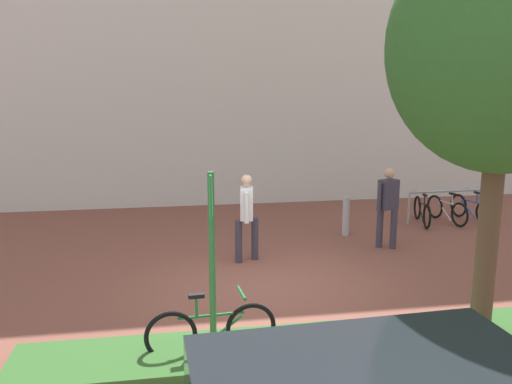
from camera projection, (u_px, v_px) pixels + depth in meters
ground_plane at (270, 288)px, 8.93m from camera, size 60.00×60.00×0.00m
building_facade at (223, 28)px, 14.90m from camera, size 28.00×1.20×10.00m
planter_strip at (295, 348)px, 6.72m from camera, size 7.00×1.10×0.16m
tree_sidewalk at (505, 47)px, 6.45m from camera, size 2.89×2.89×5.45m
parking_sign_post at (212, 240)px, 6.26m from camera, size 0.08×0.36×2.39m
bike_at_sign at (212, 330)px, 6.62m from camera, size 1.68×0.42×0.86m
bike_rack_cluster at (447, 209)px, 13.23m from camera, size 2.11×1.58×0.83m
bollard_steel at (346, 216)px, 12.03m from camera, size 0.16×0.16×0.90m
person_suited_navy at (388, 203)px, 11.00m from camera, size 0.57×0.38×1.72m
person_shirt_white at (247, 212)px, 10.16m from camera, size 0.48×0.60×1.72m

